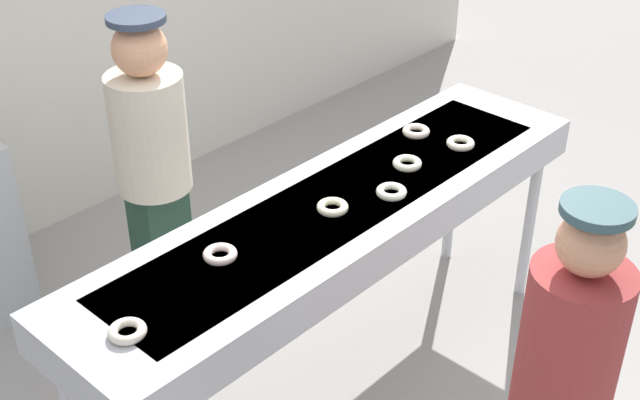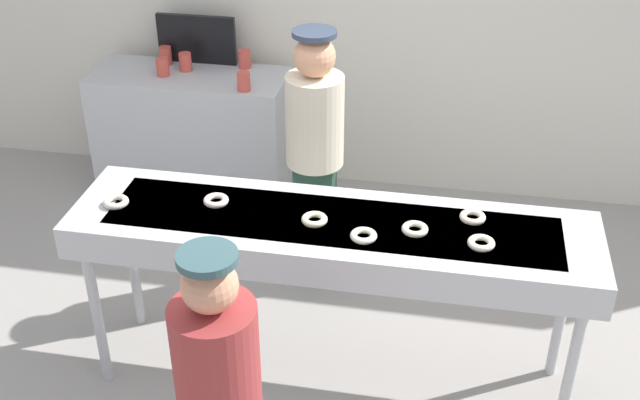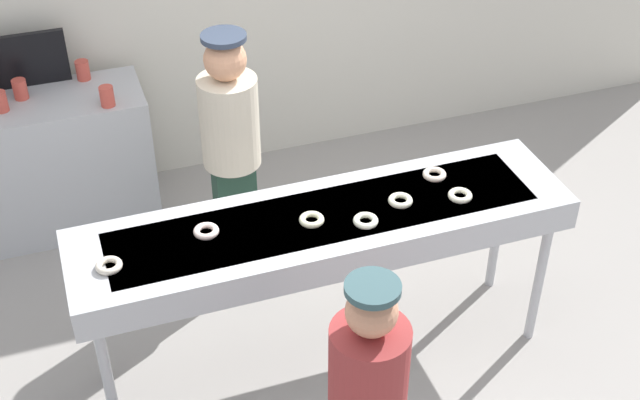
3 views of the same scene
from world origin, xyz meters
name	(u,v)px [view 2 (image 2 of 3)]	position (x,y,z in m)	size (l,w,h in m)	color
ground_plane	(330,374)	(0.00, 0.00, 0.00)	(16.00, 16.00, 0.00)	#9E9993
fryer_conveyor	(331,236)	(0.00, 0.00, 0.92)	(2.59, 0.64, 1.01)	#B7BABF
sugar_donut_0	(314,219)	(-0.08, -0.03, 1.03)	(0.13, 0.13, 0.03)	#F4F4C5
sugar_donut_1	(216,200)	(-0.60, 0.05, 1.03)	(0.13, 0.13, 0.03)	white
sugar_donut_2	(481,243)	(0.72, -0.09, 1.03)	(0.13, 0.13, 0.03)	white
sugar_donut_3	(415,229)	(0.41, -0.03, 1.03)	(0.13, 0.13, 0.03)	#EBEACA
sugar_donut_4	(364,236)	(0.18, -0.13, 1.03)	(0.13, 0.13, 0.03)	white
sugar_donut_5	(116,202)	(-1.09, -0.05, 1.03)	(0.13, 0.13, 0.03)	silver
sugar_donut_6	(473,217)	(0.67, 0.13, 1.03)	(0.13, 0.13, 0.03)	#FBE5CC
worker_baker	(315,144)	(-0.26, 0.91, 0.94)	(0.34, 0.34, 1.64)	#213F30
prep_counter	(194,135)	(-1.33, 1.78, 0.48)	(1.39, 0.57, 0.96)	#B7BABF
paper_cup_0	(163,67)	(-1.50, 1.73, 1.02)	(0.09, 0.09, 0.13)	#CC4C3F
paper_cup_1	(245,59)	(-0.97, 1.97, 1.02)	(0.09, 0.09, 0.13)	#CC4C3F
paper_cup_2	(244,81)	(-0.87, 1.58, 1.02)	(0.09, 0.09, 0.13)	#CC4C3F
paper_cup_3	(166,55)	(-1.55, 1.94, 1.02)	(0.09, 0.09, 0.13)	#CC4C3F
paper_cup_4	(185,62)	(-1.37, 1.85, 1.02)	(0.09, 0.09, 0.13)	#CC4C3F
menu_display	(197,39)	(-1.33, 2.01, 1.13)	(0.58, 0.04, 0.35)	black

